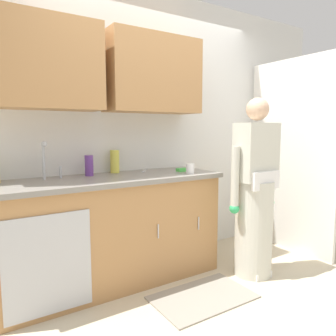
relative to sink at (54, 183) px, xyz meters
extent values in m
plane|color=beige|center=(1.02, -0.71, -0.93)|extent=(9.00, 9.00, 0.00)
cube|color=silver|center=(1.02, 0.34, 0.42)|extent=(4.80, 0.10, 2.70)
cube|color=#B27F4C|center=(-0.02, 0.12, 0.92)|extent=(0.91, 0.34, 0.70)
cube|color=#B27F4C|center=(0.97, 0.12, 0.92)|extent=(0.91, 0.34, 0.70)
cube|color=silver|center=(2.47, -0.31, 0.12)|extent=(0.04, 1.10, 2.10)
cube|color=#B27F4C|center=(0.47, -0.01, -0.48)|extent=(1.90, 0.60, 0.90)
cube|color=#B7BABF|center=(-0.13, -0.31, -0.52)|extent=(0.60, 0.01, 0.72)
cylinder|color=silver|center=(0.76, -0.32, -0.43)|extent=(0.01, 0.01, 0.12)
cylinder|color=silver|center=(1.18, -0.32, -0.43)|extent=(0.01, 0.01, 0.12)
cube|color=gray|center=(0.47, -0.01, -0.01)|extent=(1.96, 0.66, 0.04)
cube|color=#B7BABF|center=(0.00, -0.01, -0.01)|extent=(0.50, 0.36, 0.03)
cylinder|color=#B7BABF|center=(-0.04, 0.14, 0.16)|extent=(0.02, 0.02, 0.30)
sphere|color=#B7BABF|center=(-0.04, 0.08, 0.30)|extent=(0.04, 0.04, 0.04)
cylinder|color=#B7BABF|center=(0.09, 0.14, 0.06)|extent=(0.02, 0.02, 0.10)
cube|color=white|center=(1.63, -0.58, -0.90)|extent=(0.20, 0.26, 0.06)
cylinder|color=beige|center=(1.63, -0.56, -0.49)|extent=(0.34, 0.34, 0.88)
cube|color=beige|center=(1.63, -0.56, 0.21)|extent=(0.38, 0.22, 0.52)
sphere|color=#D8AD8B|center=(1.63, -0.56, 0.59)|extent=(0.20, 0.20, 0.20)
cube|color=white|center=(1.63, -0.68, -0.03)|extent=(0.32, 0.04, 0.16)
cylinder|color=beige|center=(1.40, -0.54, 0.00)|extent=(0.07, 0.07, 0.55)
sphere|color=#33B266|center=(1.40, -0.54, -0.28)|extent=(0.09, 0.09, 0.09)
cylinder|color=beige|center=(1.86, -0.54, 0.00)|extent=(0.07, 0.07, 0.55)
sphere|color=#33B266|center=(1.86, -0.54, -0.28)|extent=(0.09, 0.09, 0.09)
cube|color=gray|center=(0.97, -0.66, -0.92)|extent=(0.80, 0.50, 0.01)
cylinder|color=#66388C|center=(0.34, 0.15, 0.10)|extent=(0.07, 0.07, 0.18)
cylinder|color=#D8D14C|center=(0.61, 0.22, 0.12)|extent=(0.08, 0.08, 0.21)
cylinder|color=white|center=(1.16, -0.21, 0.06)|extent=(0.08, 0.08, 0.09)
cube|color=silver|center=(0.91, 0.19, 0.02)|extent=(0.16, 0.21, 0.01)
cube|color=#4CBF4C|center=(1.19, -0.04, 0.03)|extent=(0.11, 0.07, 0.03)
camera|label=1|loc=(-0.57, -2.55, 0.42)|focal=34.30mm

